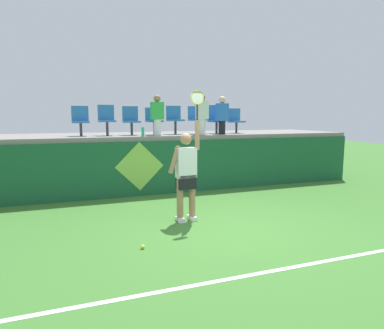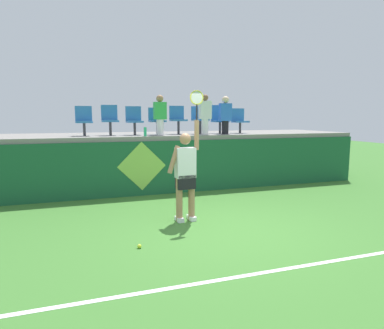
{
  "view_description": "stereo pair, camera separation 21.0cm",
  "coord_description": "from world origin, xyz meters",
  "px_view_note": "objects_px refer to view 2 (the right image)",
  "views": [
    {
      "loc": [
        -2.71,
        -5.39,
        2.06
      ],
      "look_at": [
        -0.27,
        1.15,
        1.07
      ],
      "focal_mm": 31.72,
      "sensor_mm": 36.0,
      "label": 1
    },
    {
      "loc": [
        -2.51,
        -5.46,
        2.06
      ],
      "look_at": [
        -0.27,
        1.15,
        1.07
      ],
      "focal_mm": 31.72,
      "sensor_mm": 36.0,
      "label": 2
    }
  ],
  "objects_px": {
    "stadium_chair_4": "(178,118)",
    "spectator_2": "(160,114)",
    "stadium_chair_3": "(157,119)",
    "spectator_1": "(225,114)",
    "water_bottle": "(145,132)",
    "stadium_chair_1": "(110,118)",
    "spectator_0": "(205,114)",
    "stadium_chair_2": "(134,119)",
    "stadium_chair_5": "(199,118)",
    "stadium_chair_7": "(239,120)",
    "tennis_player": "(186,172)",
    "stadium_chair_0": "(84,119)",
    "stadium_chair_6": "(219,118)",
    "tennis_ball": "(139,246)"
  },
  "relations": [
    {
      "from": "stadium_chair_4",
      "to": "spectator_2",
      "type": "distance_m",
      "value": 0.75
    },
    {
      "from": "stadium_chair_3",
      "to": "spectator_1",
      "type": "bearing_deg",
      "value": -13.09
    },
    {
      "from": "water_bottle",
      "to": "spectator_2",
      "type": "relative_size",
      "value": 0.22
    },
    {
      "from": "stadium_chair_1",
      "to": "spectator_0",
      "type": "xyz_separation_m",
      "value": [
        2.62,
        -0.47,
        0.13
      ]
    },
    {
      "from": "stadium_chair_2",
      "to": "stadium_chair_4",
      "type": "distance_m",
      "value": 1.28
    },
    {
      "from": "stadium_chair_4",
      "to": "stadium_chair_5",
      "type": "distance_m",
      "value": 0.68
    },
    {
      "from": "stadium_chair_7",
      "to": "spectator_1",
      "type": "distance_m",
      "value": 0.83
    },
    {
      "from": "stadium_chair_5",
      "to": "spectator_0",
      "type": "height_order",
      "value": "spectator_0"
    },
    {
      "from": "stadium_chair_5",
      "to": "stadium_chair_4",
      "type": "bearing_deg",
      "value": 179.83
    },
    {
      "from": "tennis_player",
      "to": "spectator_1",
      "type": "relative_size",
      "value": 2.32
    },
    {
      "from": "water_bottle",
      "to": "stadium_chair_7",
      "type": "distance_m",
      "value": 3.23
    },
    {
      "from": "stadium_chair_5",
      "to": "stadium_chair_3",
      "type": "bearing_deg",
      "value": -179.94
    },
    {
      "from": "stadium_chair_2",
      "to": "stadium_chair_5",
      "type": "height_order",
      "value": "stadium_chair_5"
    },
    {
      "from": "spectator_0",
      "to": "spectator_1",
      "type": "xyz_separation_m",
      "value": [
        0.64,
        0.01,
        -0.01
      ]
    },
    {
      "from": "water_bottle",
      "to": "stadium_chair_0",
      "type": "relative_size",
      "value": 0.3
    },
    {
      "from": "tennis_player",
      "to": "stadium_chair_4",
      "type": "distance_m",
      "value": 3.63
    },
    {
      "from": "tennis_player",
      "to": "stadium_chair_0",
      "type": "relative_size",
      "value": 3.21
    },
    {
      "from": "stadium_chair_4",
      "to": "spectator_1",
      "type": "bearing_deg",
      "value": -19.08
    },
    {
      "from": "stadium_chair_0",
      "to": "stadium_chair_2",
      "type": "bearing_deg",
      "value": 0.01
    },
    {
      "from": "stadium_chair_5",
      "to": "stadium_chair_6",
      "type": "relative_size",
      "value": 0.95
    },
    {
      "from": "tennis_player",
      "to": "stadium_chair_5",
      "type": "relative_size",
      "value": 3.12
    },
    {
      "from": "stadium_chair_4",
      "to": "water_bottle",
      "type": "bearing_deg",
      "value": -145.17
    },
    {
      "from": "tennis_ball",
      "to": "stadium_chair_2",
      "type": "xyz_separation_m",
      "value": [
        0.69,
        4.52,
        1.95
      ]
    },
    {
      "from": "tennis_player",
      "to": "stadium_chair_1",
      "type": "distance_m",
      "value": 3.7
    },
    {
      "from": "stadium_chair_1",
      "to": "stadium_chair_6",
      "type": "relative_size",
      "value": 0.97
    },
    {
      "from": "stadium_chair_4",
      "to": "stadium_chair_6",
      "type": "bearing_deg",
      "value": 0.36
    },
    {
      "from": "stadium_chair_2",
      "to": "stadium_chair_4",
      "type": "height_order",
      "value": "stadium_chair_4"
    },
    {
      "from": "water_bottle",
      "to": "stadium_chair_1",
      "type": "xyz_separation_m",
      "value": [
        -0.82,
        0.78,
        0.35
      ]
    },
    {
      "from": "spectator_1",
      "to": "spectator_2",
      "type": "relative_size",
      "value": 1.0
    },
    {
      "from": "stadium_chair_5",
      "to": "stadium_chair_0",
      "type": "bearing_deg",
      "value": 179.93
    },
    {
      "from": "water_bottle",
      "to": "spectator_2",
      "type": "distance_m",
      "value": 0.77
    },
    {
      "from": "tennis_player",
      "to": "stadium_chair_7",
      "type": "distance_m",
      "value": 4.52
    },
    {
      "from": "stadium_chair_5",
      "to": "spectator_0",
      "type": "relative_size",
      "value": 0.72
    },
    {
      "from": "stadium_chair_1",
      "to": "stadium_chair_5",
      "type": "relative_size",
      "value": 1.01
    },
    {
      "from": "tennis_ball",
      "to": "spectator_1",
      "type": "bearing_deg",
      "value": 51.03
    },
    {
      "from": "stadium_chair_6",
      "to": "water_bottle",
      "type": "bearing_deg",
      "value": -162.08
    },
    {
      "from": "spectator_2",
      "to": "stadium_chair_4",
      "type": "bearing_deg",
      "value": 32.57
    },
    {
      "from": "tennis_player",
      "to": "stadium_chair_2",
      "type": "xyz_separation_m",
      "value": [
        -0.44,
        3.38,
        1.01
      ]
    },
    {
      "from": "stadium_chair_2",
      "to": "water_bottle",
      "type": "bearing_deg",
      "value": -78.61
    },
    {
      "from": "stadium_chair_4",
      "to": "spectator_2",
      "type": "height_order",
      "value": "spectator_2"
    },
    {
      "from": "stadium_chair_4",
      "to": "tennis_player",
      "type": "bearing_deg",
      "value": -103.94
    },
    {
      "from": "stadium_chair_3",
      "to": "stadium_chair_5",
      "type": "height_order",
      "value": "stadium_chair_5"
    },
    {
      "from": "stadium_chair_4",
      "to": "spectator_0",
      "type": "bearing_deg",
      "value": -34.62
    },
    {
      "from": "stadium_chair_3",
      "to": "spectator_0",
      "type": "distance_m",
      "value": 1.39
    },
    {
      "from": "stadium_chair_1",
      "to": "stadium_chair_5",
      "type": "distance_m",
      "value": 2.62
    },
    {
      "from": "stadium_chair_1",
      "to": "stadium_chair_4",
      "type": "xyz_separation_m",
      "value": [
        1.94,
        -0.0,
        0.01
      ]
    },
    {
      "from": "stadium_chair_0",
      "to": "stadium_chair_3",
      "type": "distance_m",
      "value": 2.0
    },
    {
      "from": "tennis_ball",
      "to": "stadium_chair_7",
      "type": "xyz_separation_m",
      "value": [
        3.97,
        4.52,
        1.93
      ]
    },
    {
      "from": "stadium_chair_4",
      "to": "stadium_chair_6",
      "type": "height_order",
      "value": "stadium_chair_6"
    },
    {
      "from": "stadium_chair_5",
      "to": "tennis_player",
      "type": "bearing_deg",
      "value": -114.18
    }
  ]
}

